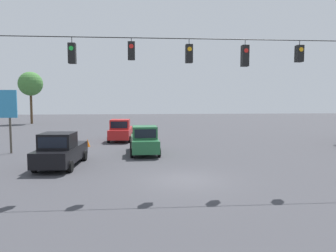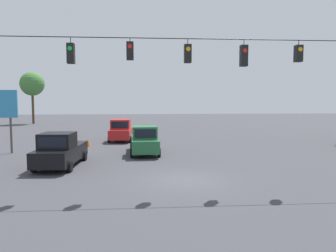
{
  "view_description": "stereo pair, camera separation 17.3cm",
  "coord_description": "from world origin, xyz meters",
  "px_view_note": "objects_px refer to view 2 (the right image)",
  "views": [
    {
      "loc": [
        2.3,
        16.28,
        4.17
      ],
      "look_at": [
        0.23,
        -7.76,
        2.12
      ],
      "focal_mm": 35.0,
      "sensor_mm": 36.0,
      "label": 1
    },
    {
      "loc": [
        2.13,
        16.3,
        4.17
      ],
      "look_at": [
        0.23,
        -7.76,
        2.12
      ],
      "focal_mm": 35.0,
      "sensor_mm": 36.0,
      "label": 2
    }
  ],
  "objects_px": {
    "traffic_cone_third": "(80,148)",
    "traffic_cone_fourth": "(88,143)",
    "traffic_cone_second": "(72,155)",
    "traffic_cone_nearest": "(64,163)",
    "pickup_truck_black_parked_shoulder": "(60,151)",
    "tree_horizon_left": "(32,84)",
    "pickup_truck_green_withflow_mid": "(144,141)",
    "pickup_truck_red_withflow_far": "(121,131)",
    "overhead_signal_span": "(187,82)"
  },
  "relations": [
    {
      "from": "traffic_cone_third",
      "to": "traffic_cone_fourth",
      "type": "bearing_deg",
      "value": -92.48
    },
    {
      "from": "traffic_cone_second",
      "to": "traffic_cone_nearest",
      "type": "bearing_deg",
      "value": 92.43
    },
    {
      "from": "pickup_truck_black_parked_shoulder",
      "to": "traffic_cone_third",
      "type": "distance_m",
      "value": 5.18
    },
    {
      "from": "pickup_truck_black_parked_shoulder",
      "to": "traffic_cone_third",
      "type": "bearing_deg",
      "value": -92.05
    },
    {
      "from": "traffic_cone_nearest",
      "to": "traffic_cone_third",
      "type": "height_order",
      "value": "same"
    },
    {
      "from": "pickup_truck_black_parked_shoulder",
      "to": "traffic_cone_fourth",
      "type": "relative_size",
      "value": 8.29
    },
    {
      "from": "traffic_cone_nearest",
      "to": "tree_horizon_left",
      "type": "xyz_separation_m",
      "value": [
        13.19,
        -35.67,
        6.13
      ]
    },
    {
      "from": "pickup_truck_black_parked_shoulder",
      "to": "traffic_cone_nearest",
      "type": "xyz_separation_m",
      "value": [
        -0.36,
        0.79,
        -0.65
      ]
    },
    {
      "from": "pickup_truck_green_withflow_mid",
      "to": "tree_horizon_left",
      "type": "xyz_separation_m",
      "value": [
        17.98,
        -30.63,
        5.49
      ]
    },
    {
      "from": "pickup_truck_green_withflow_mid",
      "to": "traffic_cone_fourth",
      "type": "distance_m",
      "value": 6.3
    },
    {
      "from": "pickup_truck_red_withflow_far",
      "to": "traffic_cone_nearest",
      "type": "xyz_separation_m",
      "value": [
        2.57,
        12.86,
        -0.64
      ]
    },
    {
      "from": "traffic_cone_third",
      "to": "traffic_cone_fourth",
      "type": "height_order",
      "value": "same"
    },
    {
      "from": "pickup_truck_red_withflow_far",
      "to": "tree_horizon_left",
      "type": "relative_size",
      "value": 0.62
    },
    {
      "from": "pickup_truck_green_withflow_mid",
      "to": "traffic_cone_second",
      "type": "bearing_deg",
      "value": 24.5
    },
    {
      "from": "traffic_cone_second",
      "to": "traffic_cone_fourth",
      "type": "height_order",
      "value": "same"
    },
    {
      "from": "pickup_truck_black_parked_shoulder",
      "to": "pickup_truck_green_withflow_mid",
      "type": "relative_size",
      "value": 1.03
    },
    {
      "from": "pickup_truck_red_withflow_far",
      "to": "pickup_truck_green_withflow_mid",
      "type": "height_order",
      "value": "same"
    },
    {
      "from": "traffic_cone_second",
      "to": "traffic_cone_fourth",
      "type": "distance_m",
      "value": 6.21
    },
    {
      "from": "traffic_cone_nearest",
      "to": "tree_horizon_left",
      "type": "distance_m",
      "value": 38.53
    },
    {
      "from": "overhead_signal_span",
      "to": "traffic_cone_nearest",
      "type": "xyz_separation_m",
      "value": [
        6.75,
        -4.15,
        -4.61
      ]
    },
    {
      "from": "pickup_truck_red_withflow_far",
      "to": "traffic_cone_second",
      "type": "height_order",
      "value": "pickup_truck_red_withflow_far"
    },
    {
      "from": "traffic_cone_second",
      "to": "traffic_cone_third",
      "type": "height_order",
      "value": "same"
    },
    {
      "from": "pickup_truck_black_parked_shoulder",
      "to": "pickup_truck_green_withflow_mid",
      "type": "xyz_separation_m",
      "value": [
        -5.16,
        -4.26,
        -0.0
      ]
    },
    {
      "from": "traffic_cone_second",
      "to": "tree_horizon_left",
      "type": "distance_m",
      "value": 35.9
    },
    {
      "from": "pickup_truck_black_parked_shoulder",
      "to": "pickup_truck_green_withflow_mid",
      "type": "distance_m",
      "value": 6.69
    },
    {
      "from": "overhead_signal_span",
      "to": "traffic_cone_nearest",
      "type": "relative_size",
      "value": 33.28
    },
    {
      "from": "traffic_cone_second",
      "to": "tree_horizon_left",
      "type": "relative_size",
      "value": 0.08
    },
    {
      "from": "pickup_truck_red_withflow_far",
      "to": "traffic_cone_second",
      "type": "distance_m",
      "value": 10.42
    },
    {
      "from": "traffic_cone_fourth",
      "to": "traffic_cone_second",
      "type": "bearing_deg",
      "value": 89.33
    },
    {
      "from": "pickup_truck_red_withflow_far",
      "to": "traffic_cone_nearest",
      "type": "bearing_deg",
      "value": 78.69
    },
    {
      "from": "traffic_cone_third",
      "to": "pickup_truck_black_parked_shoulder",
      "type": "bearing_deg",
      "value": 87.95
    },
    {
      "from": "traffic_cone_fourth",
      "to": "pickup_truck_green_withflow_mid",
      "type": "bearing_deg",
      "value": 140.61
    },
    {
      "from": "pickup_truck_black_parked_shoulder",
      "to": "traffic_cone_fourth",
      "type": "bearing_deg",
      "value": -92.21
    },
    {
      "from": "overhead_signal_span",
      "to": "tree_horizon_left",
      "type": "height_order",
      "value": "tree_horizon_left"
    },
    {
      "from": "overhead_signal_span",
      "to": "pickup_truck_green_withflow_mid",
      "type": "xyz_separation_m",
      "value": [
        1.96,
        -9.2,
        -3.96
      ]
    },
    {
      "from": "traffic_cone_nearest",
      "to": "traffic_cone_third",
      "type": "bearing_deg",
      "value": -88.25
    },
    {
      "from": "traffic_cone_second",
      "to": "overhead_signal_span",
      "type": "bearing_deg",
      "value": 134.66
    },
    {
      "from": "pickup_truck_green_withflow_mid",
      "to": "traffic_cone_fourth",
      "type": "bearing_deg",
      "value": -39.39
    },
    {
      "from": "overhead_signal_span",
      "to": "traffic_cone_second",
      "type": "relative_size",
      "value": 33.28
    },
    {
      "from": "tree_horizon_left",
      "to": "pickup_truck_green_withflow_mid",
      "type": "bearing_deg",
      "value": 120.42
    },
    {
      "from": "traffic_cone_third",
      "to": "traffic_cone_second",
      "type": "bearing_deg",
      "value": 91.13
    },
    {
      "from": "overhead_signal_span",
      "to": "traffic_cone_nearest",
      "type": "distance_m",
      "value": 9.17
    },
    {
      "from": "pickup_truck_red_withflow_far",
      "to": "pickup_truck_black_parked_shoulder",
      "type": "xyz_separation_m",
      "value": [
        2.93,
        12.07,
        0.0
      ]
    },
    {
      "from": "traffic_cone_third",
      "to": "traffic_cone_fourth",
      "type": "relative_size",
      "value": 1.0
    },
    {
      "from": "overhead_signal_span",
      "to": "traffic_cone_nearest",
      "type": "bearing_deg",
      "value": -31.55
    },
    {
      "from": "traffic_cone_nearest",
      "to": "traffic_cone_second",
      "type": "bearing_deg",
      "value": -87.57
    },
    {
      "from": "traffic_cone_fourth",
      "to": "tree_horizon_left",
      "type": "xyz_separation_m",
      "value": [
        13.14,
        -26.65,
        6.13
      ]
    },
    {
      "from": "traffic_cone_second",
      "to": "traffic_cone_third",
      "type": "bearing_deg",
      "value": -88.87
    },
    {
      "from": "overhead_signal_span",
      "to": "traffic_cone_second",
      "type": "distance_m",
      "value": 10.81
    },
    {
      "from": "pickup_truck_red_withflow_far",
      "to": "tree_horizon_left",
      "type": "height_order",
      "value": "tree_horizon_left"
    }
  ]
}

